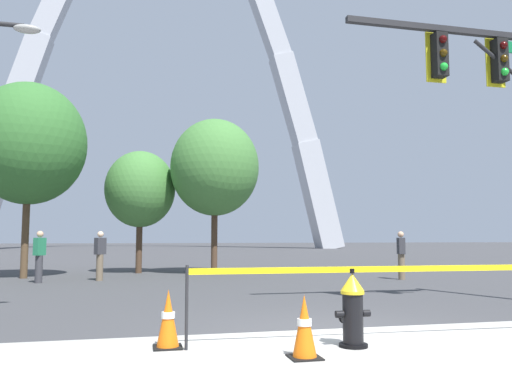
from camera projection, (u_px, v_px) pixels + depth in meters
name	position (u px, v px, depth m)	size (l,w,h in m)	color
ground_plane	(337.00, 334.00, 7.25)	(240.00, 240.00, 0.00)	#3D3D3F
fire_hydrant	(352.00, 310.00, 6.40)	(0.46, 0.48, 0.99)	black
caution_tape_barrier	(387.00, 288.00, 6.75)	(5.38, 0.20, 1.04)	#232326
traffic_cone_by_hydrant	(168.00, 320.00, 6.32)	(0.36, 0.36, 0.73)	black
traffic_cone_mid_sidewalk	(304.00, 327.00, 5.78)	(0.36, 0.36, 0.73)	black
traffic_signal_gantry	(512.00, 108.00, 10.40)	(5.02, 0.44, 6.00)	#232326
monument_arch	(167.00, 78.00, 61.20)	(44.66, 2.90, 48.08)	#B2B5BC
tree_far_left	(29.00, 144.00, 17.50)	(3.88, 3.88, 6.79)	brown
tree_left_mid	(140.00, 189.00, 19.90)	(2.75, 2.75, 4.81)	#473323
tree_center_left	(215.00, 168.00, 19.45)	(3.41, 3.41, 5.97)	#473323
pedestrian_walking_left	(401.00, 255.00, 16.67)	(0.27, 0.38, 1.59)	brown
pedestrian_standing_center	(100.00, 255.00, 16.25)	(0.39, 0.38, 1.59)	brown
pedestrian_walking_right	(39.00, 256.00, 15.40)	(0.36, 0.39, 1.59)	#38383D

